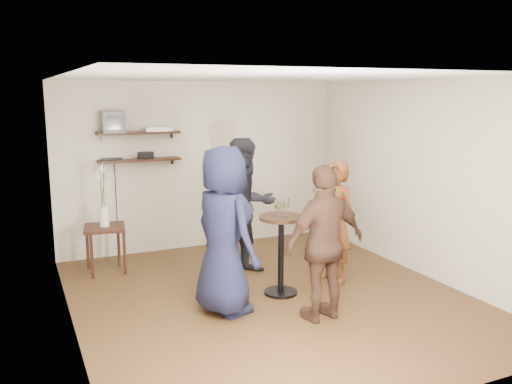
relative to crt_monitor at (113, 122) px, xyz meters
The scene contains 18 objects.
room 2.83m from the crt_monitor, 60.15° to the right, with size 4.58×5.08×2.68m.
shelf_upper 0.40m from the crt_monitor, ahead, with size 1.20×0.25×0.04m, color black.
shelf_lower 0.67m from the crt_monitor, ahead, with size 1.20×0.25×0.04m, color black.
crt_monitor is the anchor object (origin of this frame).
dvd_deck 0.66m from the crt_monitor, ahead, with size 0.40×0.24×0.06m, color silver.
radio 0.68m from the crt_monitor, ahead, with size 0.22×0.10×0.10m, color black.
power_strip 0.54m from the crt_monitor, 124.57° to the left, with size 0.30×0.05×0.03m, color black.
side_table 1.61m from the crt_monitor, 115.89° to the right, with size 0.62×0.62×0.64m.
vase_lilies 1.26m from the crt_monitor, 115.94° to the right, with size 0.19×0.19×0.89m.
drinks_table 3.09m from the crt_monitor, 56.09° to the right, with size 0.53×0.53×0.98m.
wine_glass_fl 2.91m from the crt_monitor, 57.47° to the right, with size 0.07×0.07×0.20m.
wine_glass_fr 2.95m from the crt_monitor, 55.56° to the right, with size 0.07×0.07×0.22m.
wine_glass_bl 2.85m from the crt_monitor, 56.00° to the right, with size 0.06×0.06×0.19m.
wine_glass_br 2.91m from the crt_monitor, 55.79° to the right, with size 0.07×0.07×0.22m.
person_plaid 3.45m from the crt_monitor, 42.26° to the right, with size 0.58×0.38×1.58m, color red.
person_dark 2.32m from the crt_monitor, 44.86° to the right, with size 0.90×0.70×1.85m, color black.
person_navy 2.84m from the crt_monitor, 74.17° to the right, with size 0.92×0.60×1.88m, color #161832.
person_brown 3.73m from the crt_monitor, 62.58° to the right, with size 0.99×0.41×1.70m, color #41281C.
Camera 1 is at (-2.71, -5.55, 2.45)m, focal length 38.00 mm.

